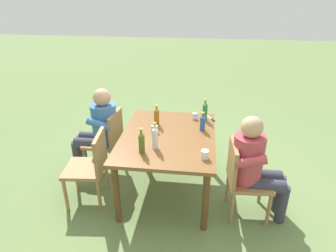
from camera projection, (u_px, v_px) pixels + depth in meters
ground_plane at (168, 188)px, 3.70m from camera, size 24.00×24.00×0.00m
dining_table at (168, 142)px, 3.41m from camera, size 1.41×1.08×0.76m
chair_near_left at (242, 176)px, 3.10m from camera, size 0.47×0.47×0.87m
chair_far_right at (108, 139)px, 3.86m from camera, size 0.47×0.47×0.87m
chair_far_left at (91, 164)px, 3.31m from camera, size 0.48×0.48×0.87m
person_in_white_shirt at (255, 163)px, 3.02m from camera, size 0.47×0.61×1.18m
person_in_plaid_shirt at (99, 127)px, 3.81m from camera, size 0.47×0.61×1.18m
bottle_blue at (203, 122)px, 3.45m from camera, size 0.06×0.06×0.23m
bottle_clear at (155, 137)px, 3.06m from camera, size 0.06×0.06×0.30m
bottle_green at (205, 111)px, 3.71m from camera, size 0.06×0.06×0.29m
bottle_amber at (157, 116)px, 3.59m from camera, size 0.06×0.06×0.26m
bottle_olive at (142, 142)px, 2.98m from camera, size 0.06×0.06×0.27m
cup_glass at (195, 116)px, 3.77m from camera, size 0.06×0.06×0.08m
cup_white at (205, 155)px, 2.90m from camera, size 0.08×0.08×0.09m
cup_steel at (155, 129)px, 3.43m from camera, size 0.08×0.08×0.09m
table_knife at (211, 118)px, 3.80m from camera, size 0.22×0.13×0.01m
backpack_by_near_side at (190, 131)px, 4.66m from camera, size 0.32×0.22×0.47m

